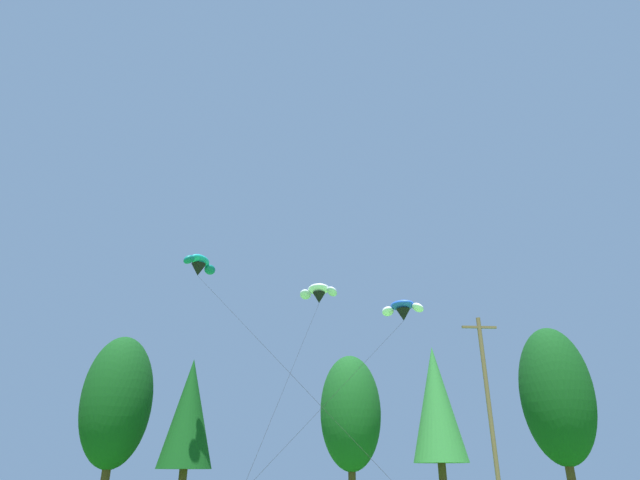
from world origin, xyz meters
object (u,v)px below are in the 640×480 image
utility_pole (489,408)px  parafoil_kite_far_blue_white (403,310)px  parafoil_kite_high_white (319,293)px  parafoil_kite_mid_teal (199,265)px

utility_pole → parafoil_kite_far_blue_white: bearing=118.0°
parafoil_kite_high_white → parafoil_kite_far_blue_white: parafoil_kite_high_white is taller
utility_pole → parafoil_kite_high_white: (-9.75, 5.46, 8.65)m
parafoil_kite_mid_teal → parafoil_kite_far_blue_white: size_ratio=1.17×
utility_pole → parafoil_kite_mid_teal: size_ratio=0.69×
parafoil_kite_mid_teal → parafoil_kite_far_blue_white: parafoil_kite_mid_teal is taller
parafoil_kite_high_white → parafoil_kite_mid_teal: size_ratio=0.84×
parafoil_kite_mid_teal → parafoil_kite_far_blue_white: (15.23, 1.56, -2.61)m
parafoil_kite_high_white → parafoil_kite_far_blue_white: (6.42, 0.80, -0.92)m
parafoil_kite_mid_teal → parafoil_kite_far_blue_white: bearing=5.8°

